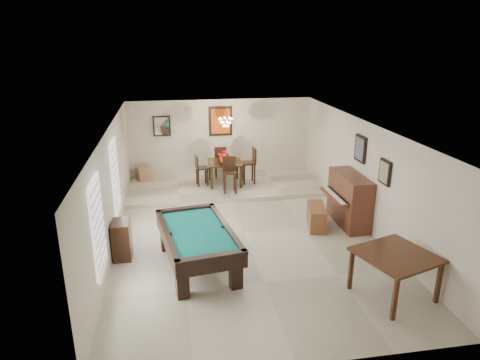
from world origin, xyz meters
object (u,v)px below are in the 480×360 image
object	(u,v)px
dining_chair_west	(202,170)
flower_vase	(225,154)
dining_table	(225,171)
dining_chair_north	(220,161)
apothecary_chest	(122,240)
dining_chair_east	(248,166)
square_table	(394,275)
dining_chair_south	(230,175)
upright_piano	(344,200)
piano_bench	(316,217)
corner_bench	(144,173)
pool_table	(198,249)
chandelier	(226,119)

from	to	relation	value
dining_chair_west	flower_vase	bearing A→B (deg)	-96.83
dining_table	dining_chair_north	distance (m)	0.76
apothecary_chest	dining_chair_east	xyz separation A→B (m)	(3.50, 4.11, 0.26)
square_table	dining_table	size ratio (longest dim) A/B	1.21
dining_chair_east	dining_chair_south	bearing A→B (deg)	-43.73
square_table	upright_piano	world-z (taller)	upright_piano
dining_chair_south	dining_chair_north	world-z (taller)	dining_chair_south
square_table	dining_chair_east	bearing A→B (deg)	103.20
square_table	piano_bench	world-z (taller)	square_table
dining_chair_east	corner_bench	size ratio (longest dim) A/B	2.31
pool_table	apothecary_chest	xyz separation A→B (m)	(-1.56, 0.66, 0.01)
dining_chair_north	upright_piano	bearing A→B (deg)	127.85
upright_piano	corner_bench	world-z (taller)	upright_piano
piano_bench	dining_chair_south	size ratio (longest dim) A/B	0.93
piano_bench	apothecary_chest	bearing A→B (deg)	-170.12
upright_piano	apothecary_chest	bearing A→B (deg)	-170.59
flower_vase	chandelier	size ratio (longest dim) A/B	0.40
pool_table	chandelier	xyz separation A→B (m)	(1.22, 4.63, 1.79)
upright_piano	dining_chair_west	world-z (taller)	upright_piano
dining_chair_east	dining_chair_north	bearing A→B (deg)	-135.69
apothecary_chest	dining_chair_south	world-z (taller)	dining_chair_south
dining_chair_west	dining_chair_east	size ratio (longest dim) A/B	0.85
apothecary_chest	dining_chair_east	world-z (taller)	dining_chair_east
corner_bench	flower_vase	bearing A→B (deg)	-18.08
flower_vase	square_table	bearing A→B (deg)	-70.69
dining_table	dining_chair_west	bearing A→B (deg)	-179.87
chandelier	dining_chair_west	bearing A→B (deg)	168.54
upright_piano	apothecary_chest	world-z (taller)	upright_piano
piano_bench	pool_table	bearing A→B (deg)	-154.31
piano_bench	dining_chair_north	bearing A→B (deg)	114.94
square_table	apothecary_chest	distance (m)	5.49
flower_vase	pool_table	bearing A→B (deg)	-104.00
upright_piano	apothecary_chest	size ratio (longest dim) A/B	1.87
piano_bench	dining_chair_west	xyz separation A→B (m)	(-2.57, 3.32, 0.32)
flower_vase	chandelier	distance (m)	1.13
piano_bench	dining_chair_east	distance (m)	3.51
upright_piano	corner_bench	bearing A→B (deg)	141.46
upright_piano	chandelier	size ratio (longest dim) A/B	2.59
upright_piano	dining_chair_east	bearing A→B (deg)	119.47
square_table	chandelier	xyz separation A→B (m)	(-2.22, 6.25, 1.78)
upright_piano	dining_table	world-z (taller)	upright_piano
corner_bench	chandelier	world-z (taller)	chandelier
apothecary_chest	dining_chair_south	bearing A→B (deg)	50.00
apothecary_chest	corner_bench	world-z (taller)	apothecary_chest
pool_table	piano_bench	size ratio (longest dim) A/B	2.48
dining_table	dining_chair_west	size ratio (longest dim) A/B	1.07
pool_table	dining_chair_north	distance (m)	5.66
pool_table	corner_bench	distance (m)	5.77
dining_chair_north	chandelier	bearing A→B (deg)	98.79
square_table	pool_table	bearing A→B (deg)	154.82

